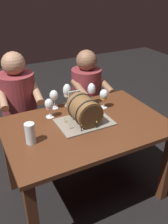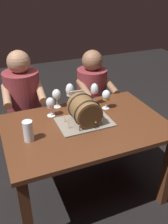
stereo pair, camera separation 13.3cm
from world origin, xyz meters
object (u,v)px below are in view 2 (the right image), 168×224
Objects in this scene: dining_table at (86,136)px; barrel_cake at (84,111)px; wine_glass_red at (94,90)px; wine_glass_white at (70,91)px; menu_card at (77,99)px; person_seated_left at (25,113)px; wine_glass_rose at (50,104)px; beer_pint at (28,132)px; wine_glass_empty at (56,95)px; wine_glass_amber at (106,96)px; person_seated_right at (92,105)px.

dining_table is 2.99× the size of barrel_cake.
wine_glass_white is at bearing 164.47° from wine_glass_red.
menu_card is 0.63m from person_seated_left.
beer_pint is (-0.25, -0.28, -0.04)m from wine_glass_rose.
wine_glass_red reaches higher than beer_pint.
dining_table is 0.22m from barrel_cake.
wine_glass_empty reaches higher than menu_card.
wine_glass_rose is at bearing -171.67° from wine_glass_red.
wine_glass_rose is 0.38m from beer_pint.
beer_pint is (-0.34, -0.42, -0.05)m from wine_glass_empty.
wine_glass_white is 0.60m from person_seated_left.
barrel_cake is at bearing -150.55° from wine_glass_amber.
person_seated_left is (0.09, 0.74, -0.25)m from beer_pint.
person_seated_left is (-0.15, 0.46, -0.30)m from wine_glass_rose.
dining_table is at bearing -124.84° from wine_glass_red.
person_seated_right reaches higher than wine_glass_white.
barrel_cake is 2.50× the size of wine_glass_empty.
person_seated_left reaches higher than wine_glass_white.
person_seated_left is (-0.25, 0.33, -0.31)m from wine_glass_empty.
menu_card is 0.14× the size of person_seated_right.
dining_table is at bearing -89.61° from wine_glass_white.
menu_card is (0.05, 0.32, 0.20)m from dining_table.
dining_table is 0.45m from wine_glass_red.
person_seated_right reaches higher than barrel_cake.
person_seated_right is (0.74, -0.00, -0.05)m from person_seated_left.
wine_glass_red is (0.22, -0.06, -0.01)m from wine_glass_white.
wine_glass_amber is (0.49, -0.06, 0.01)m from wine_glass_rose.
wine_glass_white is at bearing -42.38° from person_seated_left.
person_seated_right reaches higher than wine_glass_amber.
dining_table is at bearing -48.49° from wine_glass_rose.
barrel_cake is 0.47m from beer_pint.
barrel_cake is 0.37m from wine_glass_empty.
dining_table is at bearing -62.27° from person_seated_left.
wine_glass_white is 1.05× the size of wine_glass_red.
beer_pint is at bearing -129.18° from wine_glass_empty.
beer_pint is at bearing -152.84° from wine_glass_red.
person_seated_left reaches higher than wine_glass_amber.
barrel_cake is 0.82m from person_seated_left.
menu_card is at bearing -130.00° from person_seated_right.
wine_glass_rose is at bearing -150.06° from wine_glass_white.
wine_glass_white is 0.19× the size of person_seated_right.
menu_card reaches higher than beer_pint.
wine_glass_red is (-0.06, 0.12, 0.01)m from wine_glass_amber.
dining_table is at bearing 4.85° from beer_pint.
wine_glass_amber is 0.77m from beer_pint.
wine_glass_red is 0.78m from person_seated_left.
barrel_cake is at bearing 8.60° from beer_pint.
wine_glass_empty is 1.11× the size of beer_pint.
wine_glass_red is at bearing 8.33° from wine_glass_rose.
wine_glass_empty is (-0.34, 0.07, -0.01)m from wine_glass_red.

